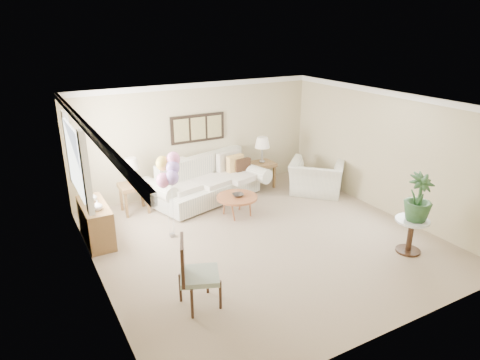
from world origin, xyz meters
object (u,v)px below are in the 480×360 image
at_px(accent_chair, 194,272).
at_px(balloon_cluster, 169,170).
at_px(coffee_table, 237,198).
at_px(armchair, 316,178).
at_px(sofa, 207,184).

bearing_deg(accent_chair, balloon_cluster, 77.71).
height_order(coffee_table, armchair, armchair).
bearing_deg(accent_chair, armchair, 31.60).
bearing_deg(balloon_cluster, sofa, 44.78).
relative_size(coffee_table, accent_chair, 0.78).
relative_size(coffee_table, balloon_cluster, 0.52).
xyz_separation_m(coffee_table, accent_chair, (-2.03, -2.45, 0.18)).
height_order(accent_chair, balloon_cluster, balloon_cluster).
distance_m(coffee_table, accent_chair, 3.19).
bearing_deg(balloon_cluster, coffee_table, 9.57).
xyz_separation_m(coffee_table, balloon_cluster, (-1.55, -0.26, 0.96)).
relative_size(armchair, balloon_cluster, 0.73).
xyz_separation_m(sofa, accent_chair, (-1.85, -3.55, 0.19)).
relative_size(coffee_table, armchair, 0.71).
height_order(sofa, coffee_table, sofa).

